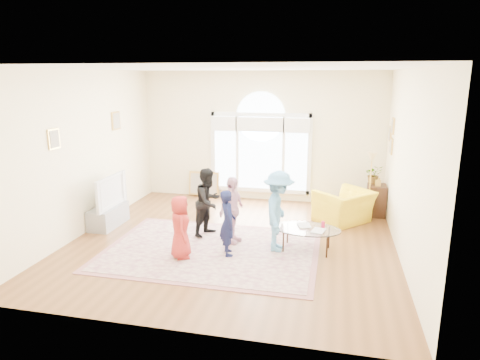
% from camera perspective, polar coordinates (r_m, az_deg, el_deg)
% --- Properties ---
extents(ground, '(6.00, 6.00, 0.00)m').
position_cam_1_polar(ground, '(8.22, -1.03, -8.21)').
color(ground, brown).
rests_on(ground, ground).
extents(room_shell, '(6.00, 6.00, 6.00)m').
position_cam_1_polar(room_shell, '(10.51, 2.66, 5.47)').
color(room_shell, '#F6E9C1').
rests_on(room_shell, ground).
extents(area_rug, '(3.60, 2.60, 0.02)m').
position_cam_1_polar(area_rug, '(7.84, -3.84, -9.29)').
color(area_rug, '#C0AB92').
rests_on(area_rug, ground).
extents(rug_border, '(3.80, 2.80, 0.01)m').
position_cam_1_polar(rug_border, '(7.84, -3.84, -9.32)').
color(rug_border, '#985F61').
rests_on(rug_border, ground).
extents(tv_console, '(0.45, 1.00, 0.42)m').
position_cam_1_polar(tv_console, '(9.40, -17.14, -4.62)').
color(tv_console, gray).
rests_on(tv_console, ground).
extents(television, '(0.18, 1.15, 0.66)m').
position_cam_1_polar(television, '(9.25, -17.33, -1.44)').
color(television, black).
rests_on(television, tv_console).
extents(coffee_table, '(1.24, 0.84, 0.54)m').
position_cam_1_polar(coffee_table, '(7.78, 8.91, -6.51)').
color(coffee_table, silver).
rests_on(coffee_table, ground).
extents(armchair, '(1.42, 1.43, 0.70)m').
position_cam_1_polar(armchair, '(9.43, 13.68, -3.46)').
color(armchair, yellow).
rests_on(armchair, ground).
extents(side_cabinet, '(0.40, 0.50, 0.70)m').
position_cam_1_polar(side_cabinet, '(10.09, 17.69, -2.59)').
color(side_cabinet, black).
rests_on(side_cabinet, ground).
extents(floor_lamp, '(0.26, 0.26, 1.51)m').
position_cam_1_polar(floor_lamp, '(9.51, 17.15, 2.26)').
color(floor_lamp, black).
rests_on(floor_lamp, ground).
extents(plant_pedestal, '(0.20, 0.20, 0.70)m').
position_cam_1_polar(plant_pedestal, '(10.22, 17.19, -2.35)').
color(plant_pedestal, white).
rests_on(plant_pedestal, ground).
extents(potted_plant, '(0.43, 0.39, 0.42)m').
position_cam_1_polar(potted_plant, '(10.09, 17.41, 0.72)').
color(potted_plant, '#33722D').
rests_on(potted_plant, plant_pedestal).
extents(leaning_picture, '(0.80, 0.14, 0.62)m').
position_cam_1_polar(leaning_picture, '(11.25, -4.80, -2.19)').
color(leaning_picture, tan).
rests_on(leaning_picture, ground).
extents(child_red, '(0.53, 0.63, 1.10)m').
position_cam_1_polar(child_red, '(7.38, -7.96, -6.22)').
color(child_red, '#A92824').
rests_on(child_red, area_rug).
extents(child_navy, '(0.42, 0.50, 1.16)m').
position_cam_1_polar(child_navy, '(7.43, -1.64, -5.70)').
color(child_navy, '#12163A').
rests_on(child_navy, area_rug).
extents(child_black, '(0.70, 0.78, 1.33)m').
position_cam_1_polar(child_black, '(8.34, -4.24, -2.92)').
color(child_black, black).
rests_on(child_black, area_rug).
extents(child_pink, '(0.52, 0.80, 1.26)m').
position_cam_1_polar(child_pink, '(7.93, -1.12, -4.05)').
color(child_pink, '#DFA3B7').
rests_on(child_pink, area_rug).
extents(child_blue, '(0.57, 0.95, 1.45)m').
position_cam_1_polar(child_blue, '(7.59, 5.14, -4.16)').
color(child_blue, '#5798CA').
rests_on(child_blue, area_rug).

